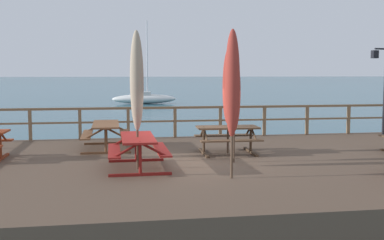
% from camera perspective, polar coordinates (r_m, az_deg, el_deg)
% --- Properties ---
extents(ground_plane, '(600.00, 600.00, 0.00)m').
position_cam_1_polar(ground_plane, '(12.24, 0.52, -8.15)').
color(ground_plane, '#2D5B6B').
extents(wooden_deck, '(16.62, 9.35, 0.67)m').
position_cam_1_polar(wooden_deck, '(12.16, 0.52, -6.61)').
color(wooden_deck, brown).
rests_on(wooden_deck, ground).
extents(railing_waterside_far, '(16.42, 0.10, 1.09)m').
position_cam_1_polar(railing_waterside_far, '(16.42, -2.09, 0.44)').
color(railing_waterside_far, brown).
rests_on(railing_waterside_far, wooden_deck).
extents(picnic_table_mid_left, '(1.74, 1.44, 0.78)m').
position_cam_1_polar(picnic_table_mid_left, '(13.23, 4.35, -1.71)').
color(picnic_table_mid_left, brown).
rests_on(picnic_table_mid_left, wooden_deck).
extents(picnic_table_mid_right, '(1.43, 2.08, 0.78)m').
position_cam_1_polar(picnic_table_mid_right, '(11.22, -6.61, -3.04)').
color(picnic_table_mid_right, maroon).
rests_on(picnic_table_mid_right, wooden_deck).
extents(picnic_table_back_left, '(1.43, 2.17, 0.78)m').
position_cam_1_polar(picnic_table_back_left, '(14.21, -10.45, -1.21)').
color(picnic_table_back_left, brown).
rests_on(picnic_table_back_left, wooden_deck).
extents(patio_umbrella_tall_back_right, '(0.32, 0.32, 2.93)m').
position_cam_1_polar(patio_umbrella_tall_back_right, '(13.14, 4.44, 3.99)').
color(patio_umbrella_tall_back_right, '#4C3828').
rests_on(patio_umbrella_tall_back_right, wooden_deck).
extents(patio_umbrella_short_front, '(0.32, 0.32, 3.26)m').
position_cam_1_polar(patio_umbrella_short_front, '(11.01, -6.74, 4.70)').
color(patio_umbrella_short_front, '#4C3828').
rests_on(patio_umbrella_short_front, wooden_deck).
extents(patio_umbrella_tall_mid_right, '(0.32, 0.32, 2.76)m').
position_cam_1_polar(patio_umbrella_tall_mid_right, '(11.80, 5.17, 3.25)').
color(patio_umbrella_tall_mid_right, '#4C3828').
rests_on(patio_umbrella_tall_mid_right, wooden_deck).
extents(patio_umbrella_short_mid, '(0.32, 0.32, 3.20)m').
position_cam_1_polar(patio_umbrella_short_mid, '(9.99, 4.94, 4.37)').
color(patio_umbrella_short_mid, '#4C3828').
rests_on(patio_umbrella_short_mid, wooden_deck).
extents(lamp_post_hooked, '(0.67, 0.29, 3.20)m').
position_cam_1_polar(lamp_post_hooked, '(18.23, 22.07, 4.87)').
color(lamp_post_hooked, black).
rests_on(lamp_post_hooked, wooden_deck).
extents(sailboat_distant, '(6.02, 1.74, 7.72)m').
position_cam_1_polar(sailboat_distant, '(44.34, -5.87, 2.65)').
color(sailboat_distant, white).
rests_on(sailboat_distant, ground).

